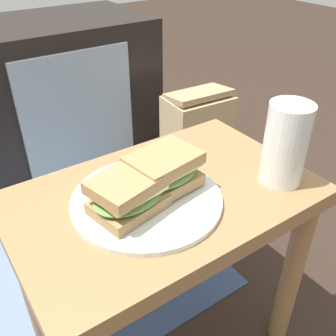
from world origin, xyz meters
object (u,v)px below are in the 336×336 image
(sandwich_front, at_px, (128,194))
(sandwich_back, at_px, (162,170))
(plate, at_px, (147,200))
(tv_cabinet, at_px, (27,104))
(paper_bag, at_px, (197,138))
(beer_glass, at_px, (285,146))

(sandwich_front, relative_size, sandwich_back, 1.00)
(sandwich_back, bearing_deg, plate, -165.33)
(sandwich_back, bearing_deg, tv_cabinet, 89.40)
(tv_cabinet, xyz_separation_m, plate, (-0.05, -0.95, 0.17))
(sandwich_front, distance_m, sandwich_back, 0.09)
(tv_cabinet, height_order, plate, tv_cabinet)
(sandwich_back, distance_m, paper_bag, 0.79)
(beer_glass, bearing_deg, paper_bag, 64.13)
(plate, distance_m, sandwich_front, 0.06)
(sandwich_back, relative_size, paper_bag, 0.38)
(beer_glass, xyz_separation_m, paper_bag, (0.30, 0.62, -0.35))
(plate, xyz_separation_m, sandwich_front, (-0.04, -0.01, 0.04))
(sandwich_front, bearing_deg, beer_glass, -14.41)
(tv_cabinet, relative_size, plate, 3.59)
(sandwich_back, relative_size, beer_glass, 0.90)
(tv_cabinet, relative_size, sandwich_front, 6.76)
(sandwich_back, height_order, paper_bag, sandwich_back)
(sandwich_front, xyz_separation_m, paper_bag, (0.59, 0.54, -0.32))
(tv_cabinet, distance_m, beer_glass, 1.09)
(sandwich_front, bearing_deg, paper_bag, 42.67)
(plate, bearing_deg, beer_glass, -19.00)
(tv_cabinet, xyz_separation_m, sandwich_back, (-0.01, -0.94, 0.22))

